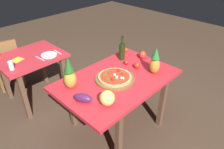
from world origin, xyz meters
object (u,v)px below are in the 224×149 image
at_px(wine_bottle, 122,51).
at_px(drinking_glass_water, 11,65).
at_px(tomato_near_board, 126,50).
at_px(napkin_folded, 17,60).
at_px(tomato_beside_pepper, 126,62).
at_px(pizza, 115,77).
at_px(bell_pepper, 143,55).
at_px(display_table, 117,84).
at_px(dinner_plate, 49,55).
at_px(knife_utensil, 58,52).
at_px(background_table, 31,63).
at_px(eggplant, 83,98).
at_px(melon, 107,98).
at_px(pizza_board, 115,79).
at_px(pineapple_left, 70,75).
at_px(pineapple_right, 155,62).
at_px(dining_chair, 6,61).
at_px(fork_utensil, 40,59).
at_px(tomato_by_bottle, 137,65).

relative_size(wine_bottle, drinking_glass_water, 2.91).
distance_m(tomato_near_board, napkin_folded, 1.50).
bearing_deg(tomato_near_board, tomato_beside_pepper, -138.66).
bearing_deg(pizza, bell_pepper, 9.07).
height_order(tomato_beside_pepper, tomato_near_board, tomato_near_board).
relative_size(display_table, dinner_plate, 6.34).
bearing_deg(napkin_folded, knife_utensil, -19.97).
height_order(background_table, eggplant, eggplant).
bearing_deg(melon, pizza_board, 33.62).
height_order(display_table, dinner_plate, dinner_plate).
bearing_deg(eggplant, tomato_near_board, 20.69).
xyz_separation_m(background_table, pineapple_left, (-0.04, -1.03, 0.29)).
relative_size(display_table, wine_bottle, 4.22).
xyz_separation_m(melon, knife_utensil, (0.30, 1.33, -0.07)).
bearing_deg(pineapple_right, dinner_plate, 116.24).
bearing_deg(pizza, tomato_beside_pepper, 22.33).
relative_size(display_table, bell_pepper, 12.64).
distance_m(pizza, melon, 0.44).
relative_size(dining_chair, napkin_folded, 6.07).
distance_m(melon, tomato_beside_pepper, 0.82).
bearing_deg(background_table, tomato_near_board, -40.64).
bearing_deg(background_table, fork_utensil, -72.95).
bearing_deg(display_table, melon, -148.80).
height_order(display_table, pizza_board, pizza_board).
xyz_separation_m(drinking_glass_water, dinner_plate, (0.53, 0.01, -0.05)).
bearing_deg(background_table, pizza, -72.43).
relative_size(background_table, pizza_board, 1.93).
bearing_deg(melon, pineapple_right, 1.06).
relative_size(tomato_beside_pepper, dinner_plate, 0.28).
bearing_deg(tomato_near_board, fork_utensil, 144.48).
bearing_deg(tomato_near_board, dining_chair, 128.81).
distance_m(display_table, pizza, 0.13).
bearing_deg(background_table, dining_chair, 104.70).
distance_m(pineapple_left, napkin_folded, 1.05).
xyz_separation_m(pineapple_right, napkin_folded, (-1.02, 1.50, -0.14)).
bearing_deg(dinner_plate, tomato_near_board, -39.80).
distance_m(eggplant, knife_utensil, 1.21).
distance_m(pizza_board, pineapple_left, 0.52).
bearing_deg(dinner_plate, display_table, -77.11).
height_order(display_table, pineapple_left, pineapple_left).
xyz_separation_m(background_table, napkin_folded, (-0.18, -0.00, 0.13)).
relative_size(pineapple_left, tomato_near_board, 5.76).
bearing_deg(melon, napkin_folded, 98.13).
height_order(display_table, wine_bottle, wine_bottle).
bearing_deg(tomato_by_bottle, pizza, 178.39).
height_order(tomato_near_board, napkin_folded, tomato_near_board).
xyz_separation_m(pineapple_left, bell_pepper, (1.09, -0.14, -0.11)).
bearing_deg(drinking_glass_water, display_table, -54.24).
xyz_separation_m(background_table, wine_bottle, (0.83, -1.00, 0.25)).
xyz_separation_m(tomato_near_board, drinking_glass_water, (-1.36, 0.69, 0.03)).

